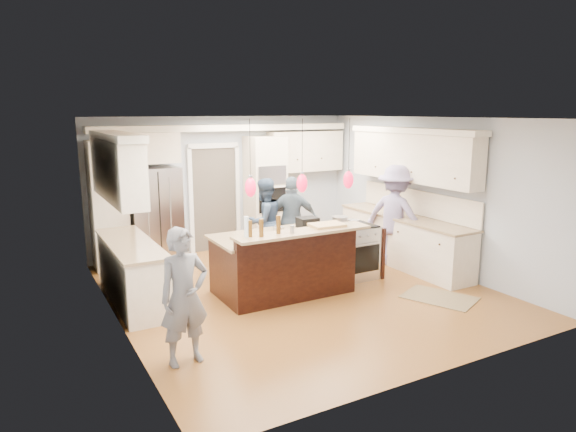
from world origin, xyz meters
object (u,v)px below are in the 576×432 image
object	(u,v)px
person_far_left	(264,222)
refrigerator	(155,216)
island_range	(353,251)
person_bar_end	(184,297)
kitchen_island	(283,262)

from	to	relation	value
person_far_left	refrigerator	bearing A→B (deg)	-45.24
refrigerator	island_range	bearing A→B (deg)	-42.59
island_range	person_bar_end	xyz separation A→B (m)	(-3.46, -1.57, 0.33)
person_bar_end	kitchen_island	bearing A→B (deg)	30.52
island_range	refrigerator	bearing A→B (deg)	137.41
refrigerator	person_far_left	xyz separation A→B (m)	(1.74, -1.04, -0.10)
kitchen_island	person_far_left	xyz separation A→B (m)	(0.44, 1.53, 0.32)
kitchen_island	person_far_left	size ratio (longest dim) A/B	1.31
kitchen_island	person_far_left	world-z (taller)	person_far_left
refrigerator	kitchen_island	xyz separation A→B (m)	(1.30, -2.57, -0.41)
kitchen_island	person_bar_end	world-z (taller)	person_bar_end
refrigerator	person_bar_end	xyz separation A→B (m)	(-0.75, -4.06, -0.12)
person_bar_end	person_far_left	size ratio (longest dim) A/B	0.98
island_range	person_far_left	bearing A→B (deg)	123.72
refrigerator	island_range	world-z (taller)	refrigerator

